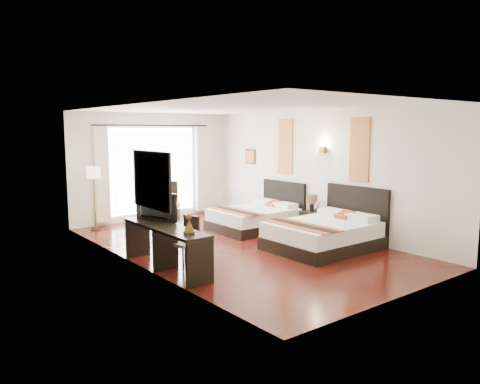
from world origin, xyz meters
TOP-DOWN VIEW (x-y plane):
  - floor at (0.00, 0.00)m, footprint 4.50×7.50m
  - ceiling at (0.00, 0.00)m, footprint 4.50×7.50m
  - wall_headboard at (2.25, 0.00)m, footprint 0.01×7.50m
  - wall_desk at (-2.25, 0.00)m, footprint 0.01×7.50m
  - wall_window at (0.00, 3.75)m, footprint 4.50×0.01m
  - wall_entry at (0.00, -3.75)m, footprint 4.50×0.01m
  - window_glass at (0.00, 3.73)m, footprint 2.40×0.02m
  - sheer_curtain at (0.00, 3.67)m, footprint 2.30×0.02m
  - drape_left at (-1.45, 3.63)m, footprint 0.35×0.14m
  - drape_right at (1.45, 3.63)m, footprint 0.35×0.14m
  - art_panel_near at (2.23, -1.21)m, footprint 0.03×0.50m
  - art_panel_far at (2.23, 1.04)m, footprint 0.03×0.50m
  - wall_sconce at (2.19, -0.24)m, footprint 0.10×0.14m
  - mirror_frame at (-2.22, -0.53)m, footprint 0.04×1.25m
  - mirror_glass at (-2.19, -0.53)m, footprint 0.01×1.12m
  - bed_near at (1.25, -1.21)m, footprint 2.11×1.65m
  - bed_far at (1.33, 1.04)m, footprint 1.96×1.52m
  - nightstand at (1.96, -0.24)m, footprint 0.45×0.55m
  - table_lamp at (1.98, -0.13)m, footprint 0.26×0.26m
  - vase at (1.94, -0.34)m, footprint 0.17×0.17m
  - console_desk at (-1.99, -0.53)m, footprint 0.50×2.20m
  - television at (-1.97, -0.05)m, footprint 0.45×0.87m
  - bronze_figurine at (-1.99, -1.30)m, footprint 0.20×0.20m
  - desk_chair at (-1.62, -0.55)m, footprint 0.47×0.47m
  - floor_lamp at (-1.77, 3.30)m, footprint 0.30×0.30m
  - side_table at (-0.24, 3.16)m, footprint 0.52×0.52m
  - fruit_bowl at (-0.24, 3.18)m, footprint 0.25×0.25m
  - window_chair at (0.17, 3.16)m, footprint 0.63×0.63m
  - jute_rug at (-0.09, 2.56)m, footprint 1.26×0.99m

SIDE VIEW (x-z plane):
  - floor at x=0.00m, z-range -0.01..0.00m
  - jute_rug at x=-0.09m, z-range 0.00..0.01m
  - nightstand at x=1.96m, z-range 0.00..0.53m
  - desk_chair at x=-1.62m, z-range -0.17..0.70m
  - bed_far at x=1.33m, z-range -0.26..0.84m
  - side_table at x=-0.24m, z-range 0.00..0.60m
  - bed_near at x=1.25m, z-range -0.29..0.90m
  - window_chair at x=0.17m, z-range -0.20..0.83m
  - console_desk at x=-1.99m, z-range 0.00..0.76m
  - vase at x=1.94m, z-range 0.50..0.64m
  - fruit_bowl at x=-0.24m, z-range 0.60..0.66m
  - table_lamp at x=1.98m, z-range 0.57..0.98m
  - bronze_figurine at x=-1.99m, z-range 0.75..1.03m
  - television at x=-1.97m, z-range 0.75..1.27m
  - floor_lamp at x=-1.77m, z-range 0.52..2.03m
  - drape_left at x=-1.45m, z-range 0.10..2.46m
  - drape_right at x=1.45m, z-range 0.10..2.46m
  - sheer_curtain at x=0.00m, z-range 0.25..2.35m
  - window_glass at x=0.00m, z-range 0.20..2.40m
  - wall_headboard at x=2.25m, z-range 0.00..2.80m
  - wall_desk at x=-2.25m, z-range 0.00..2.80m
  - wall_window at x=0.00m, z-range 0.00..2.80m
  - wall_entry at x=0.00m, z-range 0.00..2.80m
  - mirror_frame at x=-2.22m, z-range 1.08..2.02m
  - mirror_glass at x=-2.19m, z-range 1.14..1.96m
  - wall_sconce at x=2.19m, z-range 1.85..1.99m
  - art_panel_near at x=2.23m, z-range 1.27..2.62m
  - art_panel_far at x=2.23m, z-range 1.27..2.62m
  - ceiling at x=0.00m, z-range 2.78..2.80m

